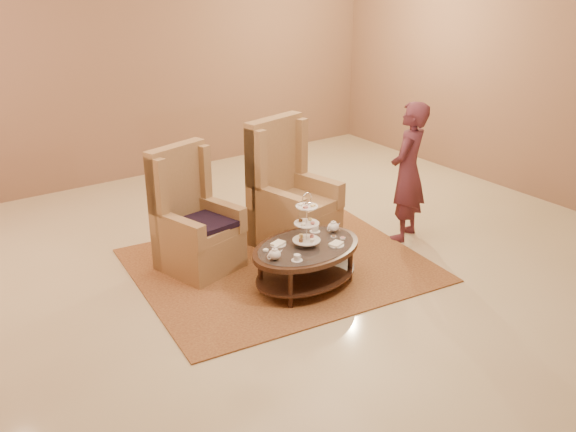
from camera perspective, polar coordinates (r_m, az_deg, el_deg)
ground at (r=6.45m, az=1.00°, el=-5.92°), size 8.00×8.00×0.00m
ceiling at (r=6.45m, az=1.00°, el=-5.92°), size 8.00×8.00×0.02m
wall_back at (r=9.30m, az=-13.97°, el=13.77°), size 8.00×0.04×3.50m
wall_right at (r=8.75m, az=23.34°, el=12.09°), size 0.04×8.00×3.50m
rug at (r=6.77m, az=-0.74°, el=-4.37°), size 3.14×2.71×0.02m
tea_table at (r=6.23m, az=1.63°, el=-3.32°), size 1.28×0.96×0.99m
armchair_left at (r=6.65m, az=-8.42°, el=-1.10°), size 0.86×0.87×1.28m
armchair_right at (r=7.10m, az=0.05°, el=1.10°), size 0.91×0.93×1.41m
person at (r=7.27m, az=10.60°, el=3.86°), size 0.68×0.59×1.58m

